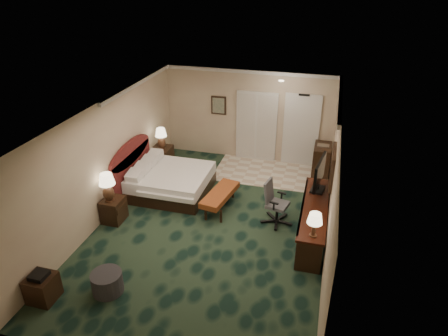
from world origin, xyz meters
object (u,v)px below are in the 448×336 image
(bed_bench, at_px, (220,200))
(nightstand_near, at_px, (114,210))
(bed, at_px, (171,182))
(tv, at_px, (319,175))
(lamp_far, at_px, (161,139))
(desk, at_px, (313,221))
(lamp_near, at_px, (108,187))
(side_table, at_px, (42,288))
(minibar, at_px, (321,160))
(desk_chair, at_px, (278,203))
(ottoman, at_px, (107,282))
(nightstand_far, at_px, (162,158))

(bed_bench, bearing_deg, nightstand_near, -142.88)
(bed, height_order, tv, tv)
(lamp_far, distance_m, desk, 4.88)
(bed, height_order, lamp_near, lamp_near)
(nightstand_near, xyz_separation_m, side_table, (0.01, -2.53, -0.03))
(nightstand_near, height_order, lamp_far, lamp_far)
(lamp_near, xyz_separation_m, minibar, (4.50, 3.63, -0.47))
(nightstand_near, xyz_separation_m, desk_chair, (3.64, 0.91, 0.23))
(bed, relative_size, ottoman, 3.37)
(desk_chair, xyz_separation_m, minibar, (0.84, 2.66, -0.08))
(lamp_far, relative_size, desk, 0.24)
(desk, bearing_deg, bed, 165.92)
(nightstand_far, xyz_separation_m, desk_chair, (3.60, -1.83, 0.19))
(lamp_far, bearing_deg, desk, -25.23)
(lamp_near, xyz_separation_m, side_table, (0.04, -2.47, -0.66))
(lamp_near, height_order, side_table, lamp_near)
(side_table, height_order, minibar, minibar)
(nightstand_far, xyz_separation_m, side_table, (-0.02, -5.27, -0.08))
(side_table, distance_m, desk, 5.46)
(nightstand_near, distance_m, minibar, 5.73)
(bed, distance_m, tv, 3.76)
(nightstand_far, relative_size, ottoman, 1.17)
(bed_bench, distance_m, side_table, 4.29)
(lamp_far, bearing_deg, minibar, 11.21)
(ottoman, relative_size, side_table, 1.13)
(lamp_far, relative_size, desk_chair, 0.59)
(bed, distance_m, side_table, 4.16)
(bed, distance_m, bed_bench, 1.48)
(nightstand_near, relative_size, tv, 0.57)
(desk, bearing_deg, ottoman, -141.99)
(bed_bench, bearing_deg, nightstand_far, 153.69)
(ottoman, distance_m, desk_chair, 3.98)
(nightstand_near, height_order, side_table, nightstand_near)
(nightstand_near, distance_m, side_table, 2.53)
(desk_chair, bearing_deg, nightstand_far, 165.52)
(nightstand_near, distance_m, lamp_far, 2.78)
(desk, relative_size, desk_chair, 2.48)
(lamp_far, bearing_deg, lamp_near, -92.11)
(lamp_far, bearing_deg, side_table, -90.67)
(lamp_far, height_order, side_table, lamp_far)
(bed, height_order, nightstand_near, bed)
(bed, height_order, nightstand_far, nightstand_far)
(lamp_far, distance_m, side_table, 5.28)
(nightstand_near, bearing_deg, desk, 8.08)
(bed_bench, height_order, side_table, side_table)
(ottoman, xyz_separation_m, tv, (3.46, 3.40, 0.92))
(lamp_near, distance_m, tv, 4.71)
(nightstand_far, bearing_deg, bed_bench, -36.21)
(desk_chair, bearing_deg, tv, 39.67)
(minibar, bearing_deg, bed, -151.16)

